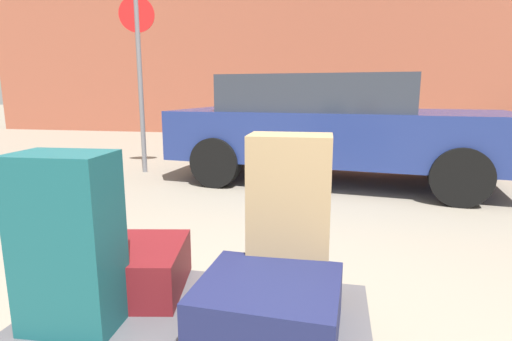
{
  "coord_description": "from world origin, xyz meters",
  "views": [
    {
      "loc": [
        0.52,
        -1.42,
        1.22
      ],
      "look_at": [
        0.0,
        1.2,
        0.69
      ],
      "focal_mm": 28.35,
      "sensor_mm": 36.0,
      "label": 1
    }
  ],
  "objects_px": {
    "luggage_cart": "(199,327)",
    "suitcase_tan_stacked_top": "(289,216)",
    "no_parking_sign": "(139,67)",
    "suitcase_maroon_front_right": "(127,268)",
    "parked_car": "(333,125)",
    "bollard_kerb_near": "(447,136)",
    "suitcase_teal_rear_right": "(69,242)",
    "suitcase_navy_front_left": "(269,307)"
  },
  "relations": [
    {
      "from": "suitcase_teal_rear_right",
      "to": "parked_car",
      "type": "height_order",
      "value": "parked_car"
    },
    {
      "from": "suitcase_navy_front_left",
      "to": "suitcase_maroon_front_right",
      "type": "bearing_deg",
      "value": 166.35
    },
    {
      "from": "parked_car",
      "to": "no_parking_sign",
      "type": "height_order",
      "value": "no_parking_sign"
    },
    {
      "from": "suitcase_tan_stacked_top",
      "to": "bollard_kerb_near",
      "type": "distance_m",
      "value": 7.19
    },
    {
      "from": "luggage_cart",
      "to": "suitcase_maroon_front_right",
      "type": "relative_size",
      "value": 2.74
    },
    {
      "from": "suitcase_maroon_front_right",
      "to": "no_parking_sign",
      "type": "height_order",
      "value": "no_parking_sign"
    },
    {
      "from": "bollard_kerb_near",
      "to": "no_parking_sign",
      "type": "relative_size",
      "value": 0.27
    },
    {
      "from": "suitcase_maroon_front_right",
      "to": "bollard_kerb_near",
      "type": "distance_m",
      "value": 7.54
    },
    {
      "from": "luggage_cart",
      "to": "no_parking_sign",
      "type": "height_order",
      "value": "no_parking_sign"
    },
    {
      "from": "suitcase_maroon_front_right",
      "to": "suitcase_tan_stacked_top",
      "type": "xyz_separation_m",
      "value": [
        0.71,
        0.11,
        0.25
      ]
    },
    {
      "from": "suitcase_navy_front_left",
      "to": "suitcase_tan_stacked_top",
      "type": "xyz_separation_m",
      "value": [
        0.03,
        0.32,
        0.25
      ]
    },
    {
      "from": "suitcase_navy_front_left",
      "to": "parked_car",
      "type": "distance_m",
      "value": 4.26
    },
    {
      "from": "suitcase_teal_rear_right",
      "to": "no_parking_sign",
      "type": "height_order",
      "value": "no_parking_sign"
    },
    {
      "from": "suitcase_tan_stacked_top",
      "to": "suitcase_teal_rear_right",
      "type": "distance_m",
      "value": 0.87
    },
    {
      "from": "suitcase_navy_front_left",
      "to": "no_parking_sign",
      "type": "relative_size",
      "value": 0.2
    },
    {
      "from": "luggage_cart",
      "to": "suitcase_teal_rear_right",
      "type": "distance_m",
      "value": 0.62
    },
    {
      "from": "parked_car",
      "to": "bollard_kerb_near",
      "type": "xyz_separation_m",
      "value": [
        2.18,
        2.87,
        -0.42
      ]
    },
    {
      "from": "luggage_cart",
      "to": "suitcase_maroon_front_right",
      "type": "height_order",
      "value": "suitcase_maroon_front_right"
    },
    {
      "from": "suitcase_maroon_front_right",
      "to": "suitcase_tan_stacked_top",
      "type": "height_order",
      "value": "suitcase_tan_stacked_top"
    },
    {
      "from": "bollard_kerb_near",
      "to": "no_parking_sign",
      "type": "bearing_deg",
      "value": -150.39
    },
    {
      "from": "suitcase_navy_front_left",
      "to": "bollard_kerb_near",
      "type": "bearing_deg",
      "value": 74.88
    },
    {
      "from": "luggage_cart",
      "to": "suitcase_tan_stacked_top",
      "type": "relative_size",
      "value": 1.93
    },
    {
      "from": "suitcase_maroon_front_right",
      "to": "luggage_cart",
      "type": "bearing_deg",
      "value": -27.8
    },
    {
      "from": "no_parking_sign",
      "to": "bollard_kerb_near",
      "type": "bearing_deg",
      "value": 29.61
    },
    {
      "from": "luggage_cart",
      "to": "suitcase_maroon_front_right",
      "type": "distance_m",
      "value": 0.42
    },
    {
      "from": "suitcase_navy_front_left",
      "to": "suitcase_teal_rear_right",
      "type": "relative_size",
      "value": 0.76
    },
    {
      "from": "parked_car",
      "to": "no_parking_sign",
      "type": "distance_m",
      "value": 2.91
    },
    {
      "from": "suitcase_navy_front_left",
      "to": "bollard_kerb_near",
      "type": "xyz_separation_m",
      "value": [
        2.35,
        7.11,
        -0.1
      ]
    },
    {
      "from": "parked_car",
      "to": "bollard_kerb_near",
      "type": "bearing_deg",
      "value": 52.78
    },
    {
      "from": "no_parking_sign",
      "to": "suitcase_maroon_front_right",
      "type": "bearing_deg",
      "value": -64.41
    },
    {
      "from": "suitcase_tan_stacked_top",
      "to": "suitcase_teal_rear_right",
      "type": "height_order",
      "value": "suitcase_tan_stacked_top"
    },
    {
      "from": "luggage_cart",
      "to": "suitcase_tan_stacked_top",
      "type": "height_order",
      "value": "suitcase_tan_stacked_top"
    },
    {
      "from": "luggage_cart",
      "to": "no_parking_sign",
      "type": "bearing_deg",
      "value": 119.0
    },
    {
      "from": "suitcase_teal_rear_right",
      "to": "bollard_kerb_near",
      "type": "bearing_deg",
      "value": 63.88
    },
    {
      "from": "luggage_cart",
      "to": "bollard_kerb_near",
      "type": "height_order",
      "value": "bollard_kerb_near"
    },
    {
      "from": "suitcase_maroon_front_right",
      "to": "bollard_kerb_near",
      "type": "height_order",
      "value": "bollard_kerb_near"
    },
    {
      "from": "suitcase_navy_front_left",
      "to": "suitcase_teal_rear_right",
      "type": "distance_m",
      "value": 0.77
    },
    {
      "from": "luggage_cart",
      "to": "suitcase_tan_stacked_top",
      "type": "bearing_deg",
      "value": 34.01
    },
    {
      "from": "parked_car",
      "to": "bollard_kerb_near",
      "type": "height_order",
      "value": "parked_car"
    },
    {
      "from": "suitcase_navy_front_left",
      "to": "suitcase_maroon_front_right",
      "type": "xyz_separation_m",
      "value": [
        -0.67,
        0.2,
        0.0
      ]
    },
    {
      "from": "suitcase_navy_front_left",
      "to": "parked_car",
      "type": "relative_size",
      "value": 0.11
    },
    {
      "from": "luggage_cart",
      "to": "suitcase_navy_front_left",
      "type": "distance_m",
      "value": 0.36
    }
  ]
}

